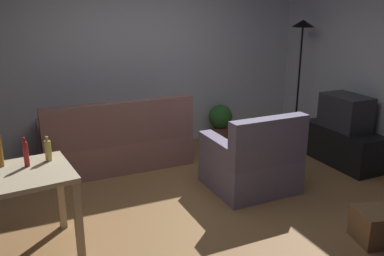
{
  "coord_description": "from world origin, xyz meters",
  "views": [
    {
      "loc": [
        -1.69,
        -3.43,
        2.1
      ],
      "look_at": [
        0.1,
        0.5,
        0.75
      ],
      "focal_mm": 38.95,
      "sensor_mm": 36.0,
      "label": 1
    }
  ],
  "objects_px": {
    "tv": "(346,112)",
    "torchiere_lamp": "(301,48)",
    "armchair": "(253,163)",
    "potted_plant": "(220,120)",
    "couch": "(116,143)",
    "bottle_squat": "(48,150)",
    "bottle_red": "(26,154)",
    "tv_stand": "(342,146)",
    "storage_box": "(383,225)"
  },
  "relations": [
    {
      "from": "tv",
      "to": "torchiere_lamp",
      "type": "distance_m",
      "value": 1.21
    },
    {
      "from": "torchiere_lamp",
      "to": "armchair",
      "type": "height_order",
      "value": "torchiere_lamp"
    },
    {
      "from": "tv",
      "to": "armchair",
      "type": "distance_m",
      "value": 1.56
    },
    {
      "from": "tv",
      "to": "torchiere_lamp",
      "type": "height_order",
      "value": "torchiere_lamp"
    },
    {
      "from": "tv",
      "to": "potted_plant",
      "type": "bearing_deg",
      "value": 35.78
    },
    {
      "from": "couch",
      "to": "bottle_squat",
      "type": "height_order",
      "value": "bottle_squat"
    },
    {
      "from": "bottle_red",
      "to": "tv",
      "type": "bearing_deg",
      "value": 5.74
    },
    {
      "from": "tv_stand",
      "to": "bottle_red",
      "type": "height_order",
      "value": "bottle_red"
    },
    {
      "from": "couch",
      "to": "bottle_red",
      "type": "bearing_deg",
      "value": 53.53
    },
    {
      "from": "tv",
      "to": "couch",
      "type": "bearing_deg",
      "value": 67.44
    },
    {
      "from": "couch",
      "to": "armchair",
      "type": "relative_size",
      "value": 2.01
    },
    {
      "from": "storage_box",
      "to": "armchair",
      "type": "bearing_deg",
      "value": 109.54
    },
    {
      "from": "potted_plant",
      "to": "armchair",
      "type": "height_order",
      "value": "armchair"
    },
    {
      "from": "storage_box",
      "to": "potted_plant",
      "type": "bearing_deg",
      "value": 90.61
    },
    {
      "from": "potted_plant",
      "to": "torchiere_lamp",
      "type": "bearing_deg",
      "value": -24.51
    },
    {
      "from": "bottle_red",
      "to": "bottle_squat",
      "type": "bearing_deg",
      "value": 18.9
    },
    {
      "from": "bottle_red",
      "to": "storage_box",
      "type": "bearing_deg",
      "value": -22.77
    },
    {
      "from": "bottle_red",
      "to": "bottle_squat",
      "type": "distance_m",
      "value": 0.19
    },
    {
      "from": "tv_stand",
      "to": "potted_plant",
      "type": "height_order",
      "value": "potted_plant"
    },
    {
      "from": "tv",
      "to": "storage_box",
      "type": "height_order",
      "value": "tv"
    },
    {
      "from": "tv_stand",
      "to": "torchiere_lamp",
      "type": "xyz_separation_m",
      "value": [
        0.0,
        0.97,
        1.17
      ]
    },
    {
      "from": "tv_stand",
      "to": "torchiere_lamp",
      "type": "relative_size",
      "value": 0.61
    },
    {
      "from": "torchiere_lamp",
      "to": "potted_plant",
      "type": "xyz_separation_m",
      "value": [
        -1.04,
        0.47,
        -1.08
      ]
    },
    {
      "from": "torchiere_lamp",
      "to": "bottle_red",
      "type": "relative_size",
      "value": 7.13
    },
    {
      "from": "bottle_red",
      "to": "torchiere_lamp",
      "type": "bearing_deg",
      "value": 19.46
    },
    {
      "from": "tv",
      "to": "bottle_squat",
      "type": "height_order",
      "value": "bottle_squat"
    },
    {
      "from": "couch",
      "to": "storage_box",
      "type": "bearing_deg",
      "value": 122.35
    },
    {
      "from": "potted_plant",
      "to": "tv",
      "type": "bearing_deg",
      "value": -54.22
    },
    {
      "from": "armchair",
      "to": "bottle_red",
      "type": "relative_size",
      "value": 3.62
    },
    {
      "from": "couch",
      "to": "torchiere_lamp",
      "type": "bearing_deg",
      "value": 176.61
    },
    {
      "from": "armchair",
      "to": "bottle_squat",
      "type": "xyz_separation_m",
      "value": [
        -2.17,
        -0.14,
        0.53
      ]
    },
    {
      "from": "tv",
      "to": "armchair",
      "type": "bearing_deg",
      "value": 97.11
    },
    {
      "from": "couch",
      "to": "storage_box",
      "type": "relative_size",
      "value": 3.85
    },
    {
      "from": "couch",
      "to": "storage_box",
      "type": "distance_m",
      "value": 3.22
    },
    {
      "from": "bottle_squat",
      "to": "storage_box",
      "type": "bearing_deg",
      "value": -25.21
    },
    {
      "from": "couch",
      "to": "tv",
      "type": "xyz_separation_m",
      "value": [
        2.73,
        -1.14,
        0.39
      ]
    },
    {
      "from": "potted_plant",
      "to": "bottle_red",
      "type": "xyz_separation_m",
      "value": [
        -2.82,
        -1.84,
        0.54
      ]
    },
    {
      "from": "potted_plant",
      "to": "storage_box",
      "type": "relative_size",
      "value": 1.19
    },
    {
      "from": "couch",
      "to": "bottle_squat",
      "type": "distance_m",
      "value": 1.83
    },
    {
      "from": "tv_stand",
      "to": "bottle_squat",
      "type": "distance_m",
      "value": 3.74
    },
    {
      "from": "tv",
      "to": "torchiere_lamp",
      "type": "xyz_separation_m",
      "value": [
        -0.0,
        0.97,
        0.71
      ]
    },
    {
      "from": "couch",
      "to": "armchair",
      "type": "xyz_separation_m",
      "value": [
        1.23,
        -1.32,
        0.01
      ]
    },
    {
      "from": "armchair",
      "to": "bottle_red",
      "type": "bearing_deg",
      "value": 4.41
    },
    {
      "from": "potted_plant",
      "to": "bottle_squat",
      "type": "distance_m",
      "value": 3.22
    },
    {
      "from": "armchair",
      "to": "potted_plant",
      "type": "bearing_deg",
      "value": -106.25
    },
    {
      "from": "potted_plant",
      "to": "storage_box",
      "type": "xyz_separation_m",
      "value": [
        0.03,
        -3.03,
        -0.18
      ]
    },
    {
      "from": "couch",
      "to": "potted_plant",
      "type": "height_order",
      "value": "couch"
    },
    {
      "from": "torchiere_lamp",
      "to": "tv_stand",
      "type": "bearing_deg",
      "value": -90.0
    },
    {
      "from": "torchiere_lamp",
      "to": "potted_plant",
      "type": "bearing_deg",
      "value": 155.49
    },
    {
      "from": "couch",
      "to": "torchiere_lamp",
      "type": "xyz_separation_m",
      "value": [
        2.73,
        -0.16,
        1.11
      ]
    }
  ]
}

